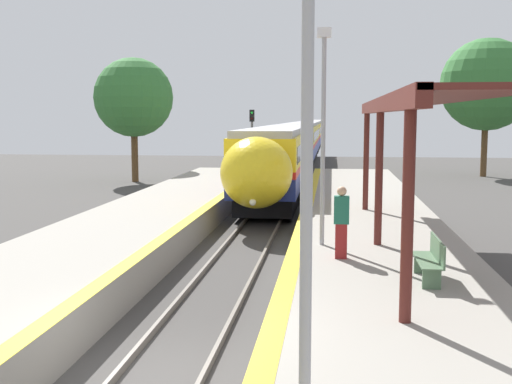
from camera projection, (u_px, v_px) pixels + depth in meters
name	position (u px, v px, depth m)	size (l,w,h in m)	color
ground_plane	(159.00, 381.00, 10.49)	(120.00, 120.00, 0.00)	#423F3D
rail_left	(116.00, 375.00, 10.57)	(0.08, 90.00, 0.15)	slate
rail_right	(202.00, 379.00, 10.40)	(0.08, 90.00, 0.15)	slate
train	(306.00, 137.00, 68.18)	(2.82, 93.03, 3.76)	black
platform_right	(410.00, 365.00, 9.97)	(4.69, 64.00, 0.95)	gray
platform_bench	(432.00, 258.00, 13.16)	(0.44, 1.72, 0.89)	#4C6B4C
person_waiting	(341.00, 221.00, 15.22)	(0.36, 0.23, 1.73)	maroon
railway_signal	(252.00, 141.00, 38.14)	(0.28, 0.28, 4.72)	#59595E
lamppost_near	(307.00, 134.00, 6.00)	(0.36, 0.20, 5.62)	#9E9EA3
lamppost_mid	(323.00, 123.00, 16.60)	(0.36, 0.20, 5.62)	#9E9EA3
station_canopy	(403.00, 109.00, 16.49)	(2.02, 15.99, 3.84)	#511E19
background_tree_left	(133.00, 98.00, 42.07)	(5.19, 5.19, 8.16)	brown
background_tree_right	(487.00, 85.00, 45.58)	(6.55, 6.55, 9.85)	brown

